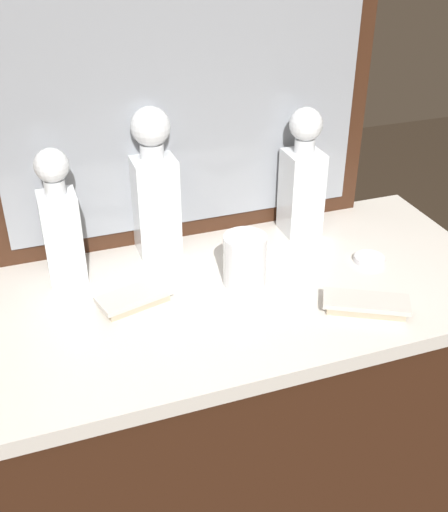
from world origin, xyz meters
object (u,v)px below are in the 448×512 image
object	(u,v)px
crystal_decanter_rear	(302,184)
silver_brush_front	(134,298)
crystal_decanter_far_right	(155,196)
crystal_decanter_front	(61,228)
porcelain_dish	(369,259)
crystal_tumbler_left	(245,262)
silver_brush_rear	(366,304)

from	to	relation	value
crystal_decanter_rear	silver_brush_front	world-z (taller)	crystal_decanter_rear
crystal_decanter_rear	crystal_decanter_far_right	world-z (taller)	crystal_decanter_far_right
crystal_decanter_front	porcelain_dish	size ratio (longest dim) A/B	4.27
crystal_decanter_rear	crystal_tumbler_left	world-z (taller)	crystal_decanter_rear
crystal_decanter_front	crystal_tumbler_left	world-z (taller)	crystal_decanter_front
silver_brush_front	silver_brush_rear	world-z (taller)	same
crystal_tumbler_left	silver_brush_rear	size ratio (longest dim) A/B	0.62
crystal_decanter_rear	crystal_decanter_far_right	distance (m)	0.33
crystal_decanter_rear	crystal_decanter_front	size ratio (longest dim) A/B	1.05
crystal_decanter_far_right	porcelain_dish	xyz separation A→B (m)	(0.41, -0.20, -0.12)
crystal_tumbler_left	porcelain_dish	world-z (taller)	crystal_tumbler_left
crystal_tumbler_left	crystal_decanter_front	bearing A→B (deg)	157.09
crystal_decanter_rear	silver_brush_rear	world-z (taller)	crystal_decanter_rear
silver_brush_rear	crystal_decanter_far_right	bearing A→B (deg)	131.54
porcelain_dish	silver_brush_rear	bearing A→B (deg)	-123.02
crystal_decanter_front	crystal_tumbler_left	bearing A→B (deg)	-22.91
crystal_decanter_far_right	crystal_tumbler_left	distance (m)	0.24
crystal_tumbler_left	crystal_decanter_rear	bearing A→B (deg)	39.20
crystal_decanter_front	crystal_decanter_far_right	distance (m)	0.21
crystal_tumbler_left	silver_brush_rear	xyz separation A→B (m)	(0.18, -0.17, -0.04)
crystal_decanter_rear	crystal_tumbler_left	xyz separation A→B (m)	(-0.20, -0.16, -0.07)
silver_brush_front	porcelain_dish	xyz separation A→B (m)	(0.51, -0.01, -0.01)
crystal_decanter_front	silver_brush_front	world-z (taller)	crystal_decanter_front
silver_brush_front	crystal_decanter_front	bearing A→B (deg)	127.27
crystal_decanter_front	crystal_decanter_far_right	xyz separation A→B (m)	(0.20, 0.05, 0.02)
crystal_decanter_rear	silver_brush_rear	size ratio (longest dim) A/B	1.71
silver_brush_front	porcelain_dish	size ratio (longest dim) A/B	2.31
crystal_decanter_rear	crystal_tumbler_left	distance (m)	0.26
crystal_decanter_front	porcelain_dish	world-z (taller)	crystal_decanter_front
crystal_decanter_far_right	silver_brush_rear	xyz separation A→B (m)	(0.31, -0.35, -0.12)
crystal_decanter_rear	silver_brush_rear	bearing A→B (deg)	-92.79
crystal_decanter_rear	porcelain_dish	world-z (taller)	crystal_decanter_rear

